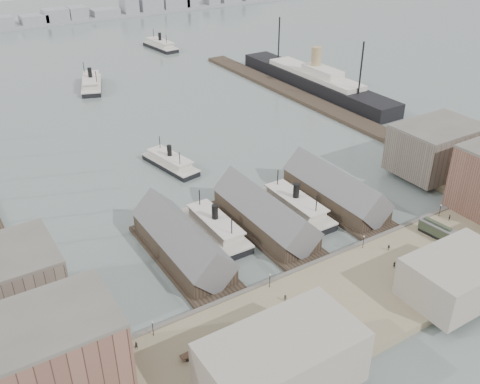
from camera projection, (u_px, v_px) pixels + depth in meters
ground at (301, 259)px, 140.30m from camera, size 900.00×900.00×0.00m
quay at (354, 299)px, 125.04m from camera, size 180.00×30.00×2.00m
seawall at (314, 266)px, 135.90m from camera, size 180.00×1.20×2.30m
east_wharf at (315, 103)px, 242.71m from camera, size 10.00×180.00×1.60m
ferry_shed_west at (182, 243)px, 138.40m from camera, size 14.00×42.00×12.60m
ferry_shed_center at (265, 215)px, 150.51m from camera, size 14.00×42.00×12.60m
ferry_shed_east at (335, 191)px, 162.61m from camera, size 14.00×42.00×12.60m
warehouse_west_front at (30, 370)px, 93.49m from camera, size 32.00×18.00×18.00m
warehouse_east_back at (436, 149)px, 178.41m from camera, size 28.00×20.00×15.00m
street_bldg_center at (457, 277)px, 122.56m from camera, size 24.00×16.00×10.00m
street_bldg_west at (281, 363)px, 98.79m from camera, size 30.00×16.00×12.00m
lamp_post_far_w at (153, 326)px, 111.88m from camera, size 0.44×0.44×3.92m
lamp_post_near_w at (270, 278)px, 125.85m from camera, size 0.44×0.44×3.92m
lamp_post_near_e at (364, 240)px, 139.81m from camera, size 0.44×0.44×3.92m
lamp_post_far_e at (440, 208)px, 153.78m from camera, size 0.44×0.44×3.92m
far_shore at (13, 21)px, 384.27m from camera, size 500.00×40.00×15.72m
ferry_docked_west at (215, 227)px, 149.64m from camera, size 8.30×27.66×9.88m
ferry_docked_east at (295, 206)px, 159.63m from camera, size 8.68×28.93×10.33m
ferry_open_near at (170, 162)px, 186.38m from camera, size 11.76×25.80×8.88m
ferry_open_mid at (91, 83)px, 262.57m from camera, size 18.62×31.65×10.84m
ferry_open_far at (160, 45)px, 329.56m from camera, size 11.74×30.01×10.45m
ocean_steamer at (315, 80)px, 260.38m from camera, size 14.11×103.13×20.63m
tram at (436, 230)px, 145.10m from camera, size 3.83×10.65×3.71m
horse_cart_left at (195, 353)px, 107.87m from camera, size 4.66×1.59×1.58m
horse_cart_center at (272, 313)px, 118.02m from camera, size 4.80×2.99×1.44m
horse_cart_right at (408, 279)px, 128.61m from camera, size 4.77×2.99×1.50m
pedestrian_0 at (136, 345)px, 109.50m from camera, size 0.73×0.59×1.81m
pedestrian_1 at (217, 365)px, 105.07m from camera, size 0.81×0.64×1.61m
pedestrian_2 at (285, 298)px, 122.45m from camera, size 1.20×1.09×1.61m
pedestrian_3 at (286, 342)px, 110.33m from camera, size 1.00×0.59×1.60m
pedestrian_4 at (320, 297)px, 122.65m from camera, size 0.89×0.61×1.76m
pedestrian_5 at (394, 264)px, 133.45m from camera, size 0.80×0.73×1.80m
pedestrian_6 at (389, 248)px, 139.84m from camera, size 1.02×1.05×1.71m
pedestrian_7 at (429, 264)px, 133.61m from camera, size 1.09×1.31×1.77m
pedestrian_8 at (449, 218)px, 152.73m from camera, size 1.13×0.67×1.80m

